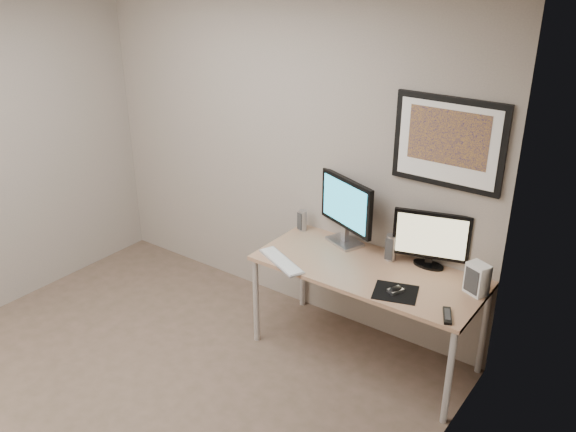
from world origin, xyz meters
name	(u,v)px	position (x,y,z in m)	size (l,w,h in m)	color
floor	(132,402)	(0.00, 0.00, 0.00)	(3.60, 3.60, 0.00)	brown
room	(161,149)	(0.00, 0.45, 1.64)	(3.60, 3.60, 3.60)	white
desk	(368,277)	(1.00, 1.35, 0.66)	(1.60, 0.70, 0.73)	#986B49
framed_art	(448,143)	(1.35, 1.68, 1.62)	(0.75, 0.04, 0.60)	black
monitor_large	(346,208)	(0.66, 1.60, 1.02)	(0.54, 0.27, 0.52)	#A8A8AD
monitor_tv	(431,238)	(1.32, 1.63, 0.95)	(0.51, 0.18, 0.41)	black
speaker_left	(303,220)	(0.27, 1.60, 0.81)	(0.07, 0.07, 0.17)	#A8A8AD
speaker_right	(391,247)	(1.06, 1.56, 0.83)	(0.08, 0.08, 0.19)	#A8A8AD
keyboard	(281,261)	(0.45, 1.07, 0.74)	(0.46, 0.12, 0.02)	silver
mousepad	(395,292)	(1.30, 1.17, 0.73)	(0.28, 0.25, 0.00)	black
mouse	(396,289)	(1.30, 1.18, 0.75)	(0.06, 0.10, 0.03)	black
remote	(447,315)	(1.68, 1.10, 0.74)	(0.05, 0.18, 0.02)	black
fan_unit	(477,279)	(1.72, 1.47, 0.84)	(0.14, 0.10, 0.21)	white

